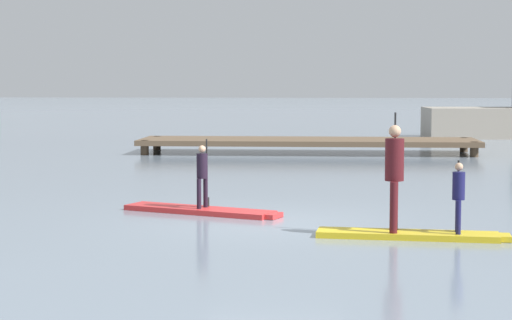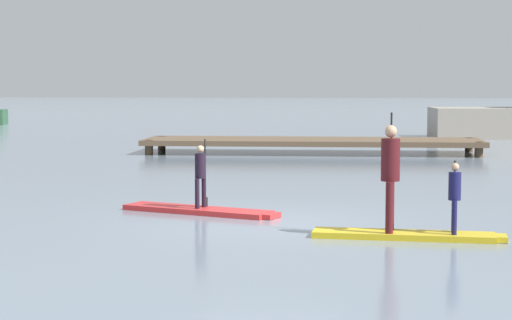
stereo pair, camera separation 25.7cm
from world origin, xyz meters
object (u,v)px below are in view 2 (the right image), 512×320
at_px(paddleboard_near, 201,210).
at_px(paddler_adult, 390,171).
at_px(paddler_child_front, 455,194).
at_px(paddler_child_solo, 201,173).
at_px(paddleboard_far, 408,235).

height_order(paddleboard_near, paddler_adult, paddler_adult).
xyz_separation_m(paddleboard_near, paddler_child_front, (4.46, -2.59, 0.69)).
bearing_deg(paddler_child_solo, paddleboard_far, -34.16).
xyz_separation_m(paddler_child_solo, paddleboard_far, (3.74, -2.54, -0.73)).
relative_size(paddleboard_near, paddler_adult, 1.65).
xyz_separation_m(paddleboard_near, paddler_child_solo, (0.01, 0.01, 0.73)).
distance_m(paddleboard_far, paddler_adult, 1.08).
bearing_deg(paddler_child_front, paddleboard_near, 149.91).
height_order(paddler_child_solo, paddler_adult, paddler_adult).
bearing_deg(paddler_adult, paddler_child_front, -5.39).
bearing_deg(paddler_child_front, paddleboard_far, 175.22).
distance_m(paddleboard_near, paddler_child_solo, 0.73).
xyz_separation_m(paddleboard_near, paddleboard_far, (3.74, -2.53, -0.00)).
distance_m(paddleboard_near, paddler_child_front, 5.21).
bearing_deg(paddler_child_front, paddler_child_solo, 149.79).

